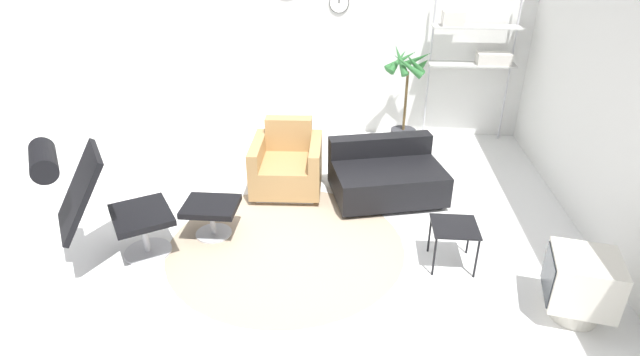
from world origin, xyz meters
name	(u,v)px	position (x,y,z in m)	size (l,w,h in m)	color
ground_plane	(284,245)	(0.00, 0.00, 0.00)	(12.00, 12.00, 0.00)	white
wall_back	(313,36)	(0.00, 3.09, 1.40)	(12.00, 0.09, 2.80)	silver
round_rug	(286,245)	(0.03, -0.01, 0.00)	(2.30, 2.30, 0.01)	tan
lounge_chair	(91,193)	(-1.58, -0.43, 0.74)	(1.15, 1.02, 1.22)	#BCBCC1
ottoman	(211,211)	(-0.73, 0.12, 0.27)	(0.52, 0.45, 0.36)	#BCBCC1
armchair_red	(287,166)	(-0.12, 1.17, 0.29)	(0.82, 0.85, 0.78)	silver
couch_low	(386,177)	(1.02, 1.08, 0.24)	(1.38, 1.14, 0.62)	black
side_table	(454,230)	(1.58, -0.17, 0.37)	(0.40, 0.40, 0.41)	black
crt_television	(581,285)	(2.45, -0.79, 0.31)	(0.58, 0.56, 0.57)	beige
potted_plant	(406,102)	(1.31, 2.55, 0.65)	(0.65, 0.60, 1.43)	#333338
shelf_unit	(475,45)	(2.18, 2.82, 1.37)	(1.15, 0.28, 2.01)	#BCBCC1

